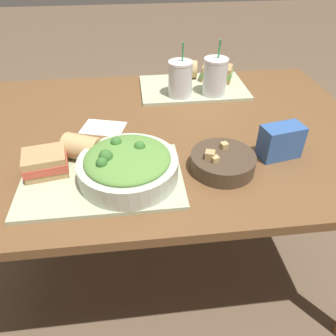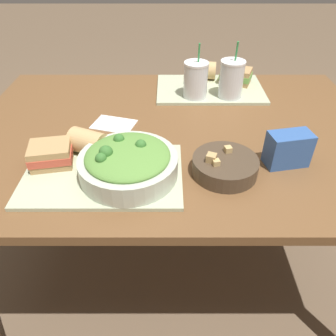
# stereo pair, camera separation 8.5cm
# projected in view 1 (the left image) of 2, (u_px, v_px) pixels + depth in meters

# --- Properties ---
(ground_plane) EXTENTS (12.00, 12.00, 0.00)m
(ground_plane) POSITION_uv_depth(u_px,v_px,m) (166.00, 259.00, 1.61)
(ground_plane) COLOR brown
(dining_table) EXTENTS (1.44, 0.99, 0.74)m
(dining_table) POSITION_uv_depth(u_px,v_px,m) (165.00, 149.00, 1.21)
(dining_table) COLOR brown
(dining_table) RESTS_ON ground_plane
(tray_near) EXTENTS (0.45, 0.29, 0.01)m
(tray_near) POSITION_uv_depth(u_px,v_px,m) (102.00, 179.00, 0.92)
(tray_near) COLOR #B2BC99
(tray_near) RESTS_ON dining_table
(tray_far) EXTENTS (0.45, 0.29, 0.01)m
(tray_far) POSITION_uv_depth(u_px,v_px,m) (193.00, 87.00, 1.42)
(tray_far) COLOR #B2BC99
(tray_far) RESTS_ON dining_table
(salad_bowl) EXTENTS (0.28, 0.28, 0.10)m
(salad_bowl) POSITION_uv_depth(u_px,v_px,m) (128.00, 165.00, 0.89)
(salad_bowl) COLOR beige
(salad_bowl) RESTS_ON tray_near
(soup_bowl) EXTENTS (0.19, 0.19, 0.07)m
(soup_bowl) POSITION_uv_depth(u_px,v_px,m) (223.00, 162.00, 0.95)
(soup_bowl) COLOR #473828
(soup_bowl) RESTS_ON dining_table
(sandwich_near) EXTENTS (0.14, 0.12, 0.06)m
(sandwich_near) POSITION_uv_depth(u_px,v_px,m) (45.00, 163.00, 0.92)
(sandwich_near) COLOR tan
(sandwich_near) RESTS_ON tray_near
(baguette_near) EXTENTS (0.13, 0.11, 0.08)m
(baguette_near) POSITION_uv_depth(u_px,v_px,m) (83.00, 148.00, 0.97)
(baguette_near) COLOR tan
(baguette_near) RESTS_ON tray_near
(sandwich_far) EXTENTS (0.15, 0.13, 0.06)m
(sandwich_far) POSITION_uv_depth(u_px,v_px,m) (217.00, 73.00, 1.45)
(sandwich_far) COLOR tan
(sandwich_far) RESTS_ON tray_far
(baguette_far) EXTENTS (0.10, 0.09, 0.08)m
(baguette_far) POSITION_uv_depth(u_px,v_px,m) (187.00, 69.00, 1.47)
(baguette_far) COLOR tan
(baguette_far) RESTS_ON tray_far
(drink_cup_dark) EXTENTS (0.10, 0.10, 0.21)m
(drink_cup_dark) POSITION_uv_depth(u_px,v_px,m) (180.00, 80.00, 1.30)
(drink_cup_dark) COLOR silver
(drink_cup_dark) RESTS_ON tray_far
(drink_cup_red) EXTENTS (0.10, 0.10, 0.22)m
(drink_cup_red) POSITION_uv_depth(u_px,v_px,m) (215.00, 78.00, 1.31)
(drink_cup_red) COLOR silver
(drink_cup_red) RESTS_ON tray_far
(chip_bag) EXTENTS (0.13, 0.09, 0.10)m
(chip_bag) POSITION_uv_depth(u_px,v_px,m) (281.00, 142.00, 0.99)
(chip_bag) COLOR #335BA3
(chip_bag) RESTS_ON dining_table
(napkin_folded) EXTENTS (0.17, 0.14, 0.00)m
(napkin_folded) POSITION_uv_depth(u_px,v_px,m) (103.00, 128.00, 1.15)
(napkin_folded) COLOR white
(napkin_folded) RESTS_ON dining_table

